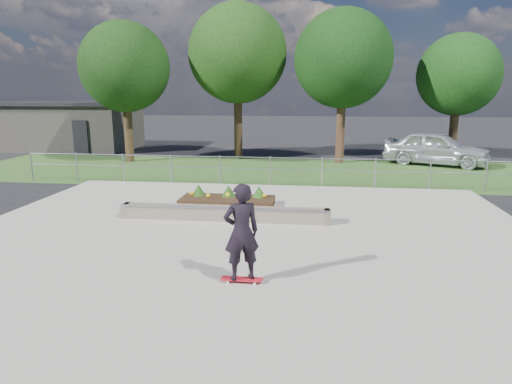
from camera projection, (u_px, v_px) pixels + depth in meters
The scene contains 13 objects.
ground at pixel (239, 251), 10.64m from camera, with size 120.00×120.00×0.00m, color black.
grass_verge at pixel (277, 171), 21.29m from camera, with size 30.00×8.00×0.02m, color #2C4E1F.
concrete_slab at pixel (239, 250), 10.63m from camera, with size 15.00×15.00×0.06m, color #9B968A.
fence at pixel (270, 167), 17.73m from camera, with size 20.06×0.06×1.20m.
building at pixel (70, 125), 29.46m from camera, with size 8.40×5.40×3.00m.
tree_far_left at pixel (125, 67), 23.16m from camera, with size 4.55×4.55×7.15m.
tree_mid_left at pixel (238, 54), 24.26m from camera, with size 5.25×5.25×8.25m.
tree_mid_right at pixel (343, 59), 22.70m from camera, with size 4.90×4.90×7.70m.
tree_far_right at pixel (458, 75), 23.58m from camera, with size 4.20×4.20×6.60m.
grind_ledge at pixel (224, 213), 12.96m from camera, with size 6.00×0.44×0.43m.
planter_bed at pixel (228, 199), 14.71m from camera, with size 3.00×1.20×0.61m.
skateboarder at pixel (241, 232), 8.55m from camera, with size 0.80×0.67×1.95m.
parked_car at pixel (436, 148), 22.93m from camera, with size 2.03×5.04×1.72m, color silver.
Camera 1 is at (1.65, -9.96, 3.65)m, focal length 32.00 mm.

